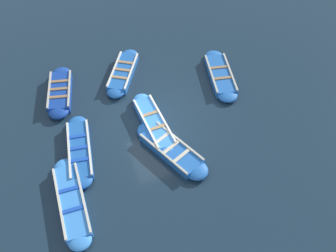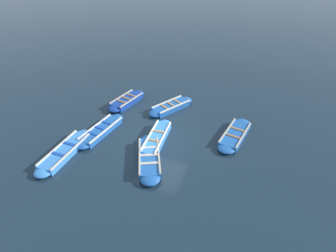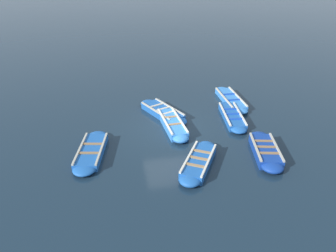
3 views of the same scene
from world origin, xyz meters
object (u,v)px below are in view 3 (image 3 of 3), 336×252
at_px(boat_drifting, 172,124).
at_px(boat_inner_gap, 265,151).
at_px(boat_outer_left, 163,112).
at_px(boat_end_of_row, 91,151).
at_px(boat_bow_out, 199,162).
at_px(boat_centre, 231,99).
at_px(boat_broadside, 232,116).

relative_size(boat_drifting, boat_inner_gap, 1.10).
bearing_deg(boat_outer_left, boat_drifting, 8.36).
bearing_deg(boat_end_of_row, boat_bow_out, 68.77).
relative_size(boat_bow_out, boat_centre, 0.85).
bearing_deg(boat_bow_out, boat_outer_left, -172.94).
relative_size(boat_centre, boat_end_of_row, 1.07).
bearing_deg(boat_drifting, boat_broadside, 95.53).
height_order(boat_centre, boat_broadside, boat_broadside).
distance_m(boat_bow_out, boat_broadside, 4.73).
height_order(boat_bow_out, boat_end_of_row, boat_bow_out).
height_order(boat_outer_left, boat_end_of_row, boat_outer_left).
height_order(boat_bow_out, boat_inner_gap, boat_inner_gap).
relative_size(boat_drifting, boat_bow_out, 1.12).
distance_m(boat_broadside, boat_end_of_row, 7.42).
bearing_deg(boat_bow_out, boat_centre, 149.17).
relative_size(boat_inner_gap, boat_end_of_row, 0.92).
bearing_deg(boat_outer_left, boat_end_of_row, -47.69).
bearing_deg(boat_end_of_row, boat_centre, 118.76).
bearing_deg(boat_bow_out, boat_broadside, 143.21).
relative_size(boat_centre, boat_inner_gap, 1.16).
xyz_separation_m(boat_bow_out, boat_end_of_row, (-1.66, -4.28, -0.03)).
xyz_separation_m(boat_outer_left, boat_end_of_row, (3.33, -3.66, -0.02)).
relative_size(boat_drifting, boat_broadside, 1.00).
distance_m(boat_outer_left, boat_broadside, 3.65).
bearing_deg(boat_bow_out, boat_end_of_row, -111.23).
relative_size(boat_outer_left, boat_end_of_row, 1.01).
bearing_deg(boat_outer_left, boat_bow_out, 7.06).
distance_m(boat_bow_out, boat_end_of_row, 4.59).
bearing_deg(boat_drifting, boat_outer_left, -171.64).
height_order(boat_drifting, boat_inner_gap, same).
bearing_deg(boat_inner_gap, boat_drifting, -132.98).
xyz_separation_m(boat_drifting, boat_bow_out, (3.47, 0.40, -0.01)).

